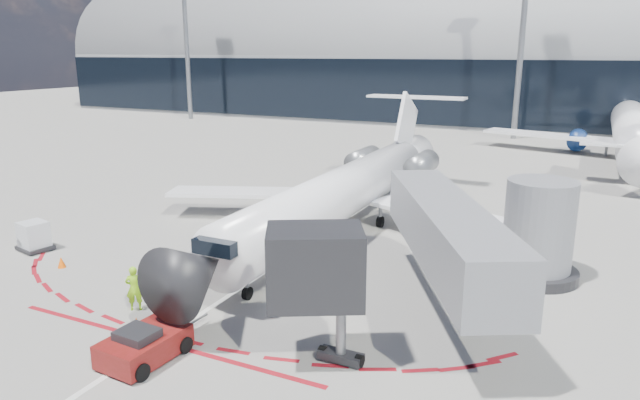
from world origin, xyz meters
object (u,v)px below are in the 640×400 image
at_px(pushback_tug, 144,345).
at_px(ramp_worker, 134,288).
at_px(regional_jet, 348,189).
at_px(uld_container, 34,236).

bearing_deg(pushback_tug, ramp_worker, 141.20).
bearing_deg(regional_jet, uld_container, -142.44).
distance_m(regional_jet, uld_container, 17.73).
distance_m(regional_jet, pushback_tug, 17.12).
xyz_separation_m(ramp_worker, uld_container, (-10.28, 3.31, -0.18)).
bearing_deg(pushback_tug, uld_container, 159.10).
height_order(regional_jet, uld_container, regional_jet).
xyz_separation_m(pushback_tug, uld_container, (-13.44, 6.23, 0.24)).
relative_size(regional_jet, ramp_worker, 15.80).
distance_m(ramp_worker, uld_container, 10.80).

